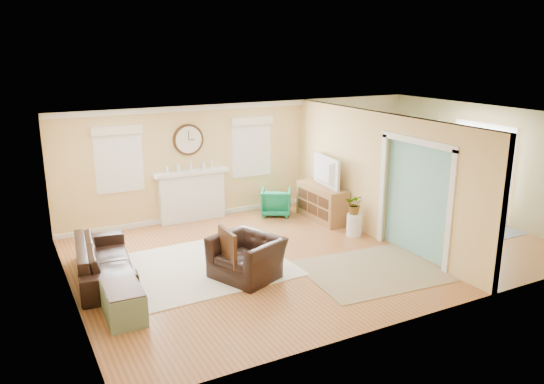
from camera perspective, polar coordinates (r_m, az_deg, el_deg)
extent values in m
plane|color=brown|center=(10.50, 4.66, -6.17)|extent=(9.00, 9.00, 0.00)
cube|color=#E7B972|center=(12.66, -2.51, 3.74)|extent=(9.00, 0.02, 2.60)
cube|color=#E7B972|center=(7.85, 16.68, -4.21)|extent=(9.00, 0.02, 2.60)
cube|color=#E7B972|center=(8.63, -21.30, -2.86)|extent=(0.02, 6.00, 2.60)
cube|color=#E7B972|center=(13.03, 21.78, 2.99)|extent=(0.02, 6.00, 2.60)
cube|color=white|center=(9.85, 4.99, 8.05)|extent=(9.00, 6.00, 0.02)
cube|color=#E7B972|center=(12.04, 7.27, 3.03)|extent=(0.12, 3.20, 2.60)
cube|color=#E7B972|center=(9.23, 21.22, -1.70)|extent=(0.12, 1.00, 2.60)
cube|color=#E7B972|center=(9.94, 15.79, 6.43)|extent=(0.12, 1.80, 0.40)
cube|color=white|center=(10.81, 11.77, 0.33)|extent=(0.04, 0.12, 2.20)
cube|color=white|center=(9.56, 18.60, -2.15)|extent=(0.04, 0.12, 2.20)
cube|color=white|center=(9.92, 15.41, 5.27)|extent=(0.04, 1.92, 0.12)
cube|color=#78B4AE|center=(11.00, 11.73, 1.66)|extent=(0.02, 6.00, 2.60)
cube|color=white|center=(12.18, -8.61, -0.52)|extent=(1.50, 0.24, 1.10)
cube|color=white|center=(12.01, -8.67, 2.11)|extent=(1.70, 0.30, 0.08)
cube|color=black|center=(12.28, -8.76, -0.63)|extent=(0.85, 0.02, 0.75)
cube|color=gold|center=(12.20, -8.57, -1.12)|extent=(0.85, 0.02, 0.62)
cylinder|color=#4E2D16|center=(11.98, -9.00, 5.58)|extent=(0.70, 0.06, 0.70)
cylinder|color=silver|center=(11.94, -8.95, 5.56)|extent=(0.60, 0.01, 0.60)
cube|color=black|center=(11.92, -8.96, 6.03)|extent=(0.02, 0.01, 0.20)
cube|color=black|center=(11.96, -8.67, 5.58)|extent=(0.12, 0.01, 0.02)
cube|color=white|center=(11.64, -16.19, 3.38)|extent=(0.90, 0.03, 1.30)
cube|color=white|center=(11.62, -16.16, 3.35)|extent=(1.00, 0.04, 1.40)
cube|color=#F1E7CC|center=(11.47, -16.35, 6.40)|extent=(1.05, 0.10, 0.18)
cube|color=white|center=(12.61, -2.27, 4.86)|extent=(0.90, 0.03, 1.30)
cube|color=white|center=(12.59, -2.21, 4.84)|extent=(1.00, 0.04, 1.40)
cube|color=#F1E7CC|center=(12.45, -2.16, 7.66)|extent=(1.05, 0.10, 0.18)
cube|color=white|center=(13.05, 21.60, 2.12)|extent=(0.03, 1.60, 2.10)
cube|color=white|center=(13.03, 21.52, 2.11)|extent=(0.03, 1.70, 2.20)
cylinder|color=gold|center=(11.75, 17.50, 7.84)|extent=(0.02, 0.02, 0.30)
sphere|color=white|center=(11.79, 17.40, 6.64)|extent=(0.30, 0.30, 0.30)
cube|color=#F1E7CC|center=(9.77, -7.34, -7.89)|extent=(3.01, 2.63, 0.02)
cube|color=tan|center=(9.66, 10.65, -8.33)|extent=(2.47, 2.08, 0.01)
cube|color=slate|center=(12.56, 16.87, -3.12)|extent=(2.46, 3.08, 0.01)
imported|color=black|center=(9.56, -17.61, -6.97)|extent=(1.12, 2.33, 0.66)
imported|color=black|center=(9.16, -2.74, -7.04)|extent=(1.31, 1.39, 0.71)
imported|color=#0D7355|center=(12.49, 0.44, -1.05)|extent=(0.93, 0.94, 0.63)
cube|color=gray|center=(8.16, -15.67, -11.47)|extent=(0.55, 0.88, 0.48)
cube|color=#4E2D16|center=(8.05, -15.80, -9.88)|extent=(0.53, 0.83, 0.02)
cube|color=#A1764D|center=(12.17, 5.37, -1.15)|extent=(0.49, 1.46, 0.80)
cube|color=#4E2D16|center=(11.65, 5.53, -1.14)|extent=(0.01, 0.39, 0.22)
cube|color=#4E2D16|center=(11.73, 5.50, -2.41)|extent=(0.01, 0.39, 0.22)
cube|color=#4E2D16|center=(12.00, 4.39, -0.62)|extent=(0.01, 0.39, 0.22)
cube|color=#4E2D16|center=(12.08, 4.37, -1.85)|extent=(0.01, 0.39, 0.22)
cube|color=#4E2D16|center=(12.36, 3.32, -0.13)|extent=(0.01, 0.39, 0.22)
cube|color=#4E2D16|center=(12.43, 3.30, -1.33)|extent=(0.01, 0.39, 0.22)
imported|color=black|center=(11.97, 5.37, 2.23)|extent=(0.29, 1.19, 0.68)
cylinder|color=white|center=(11.28, 8.83, -3.49)|extent=(0.32, 0.32, 0.47)
imported|color=#337F33|center=(11.15, 8.93, -1.31)|extent=(0.51, 0.51, 0.43)
imported|color=#4E2D16|center=(12.48, 16.97, -1.87)|extent=(0.97, 1.69, 0.59)
cube|color=slate|center=(13.22, 14.11, -0.07)|extent=(0.47, 0.47, 0.05)
cube|color=slate|center=(13.16, 14.17, 0.94)|extent=(0.41, 0.12, 0.48)
cylinder|color=black|center=(13.51, 13.92, -0.75)|extent=(0.03, 0.03, 0.40)
cylinder|color=black|center=(13.32, 15.03, -1.06)|extent=(0.03, 0.03, 0.40)
cylinder|color=black|center=(13.25, 13.05, -1.00)|extent=(0.03, 0.03, 0.40)
cylinder|color=black|center=(13.06, 14.17, -1.31)|extent=(0.03, 0.03, 0.40)
cube|color=slate|center=(11.75, 20.85, -2.55)|extent=(0.48, 0.48, 0.05)
cube|color=slate|center=(11.68, 20.96, -1.42)|extent=(0.41, 0.13, 0.48)
cylinder|color=black|center=(11.60, 20.57, -3.96)|extent=(0.03, 0.03, 0.41)
cylinder|color=black|center=(11.84, 19.63, -3.47)|extent=(0.03, 0.03, 0.41)
cylinder|color=black|center=(11.79, 21.86, -3.78)|extent=(0.03, 0.03, 0.41)
cylinder|color=black|center=(12.03, 20.91, -3.30)|extent=(0.03, 0.03, 0.41)
cube|color=white|center=(11.94, 14.65, -1.46)|extent=(0.50, 0.50, 0.05)
cube|color=white|center=(11.86, 14.74, -0.19)|extent=(0.09, 0.46, 0.55)
cylinder|color=black|center=(12.00, 13.31, -2.59)|extent=(0.03, 0.03, 0.46)
cylinder|color=black|center=(12.26, 14.53, -2.29)|extent=(0.03, 0.03, 0.46)
cylinder|color=black|center=(11.76, 14.61, -3.05)|extent=(0.03, 0.03, 0.46)
cylinder|color=black|center=(12.03, 15.82, -2.73)|extent=(0.03, 0.03, 0.46)
cube|color=slate|center=(12.96, 18.75, -0.84)|extent=(0.44, 0.44, 0.05)
cube|color=slate|center=(12.90, 18.84, 0.14)|extent=(0.11, 0.39, 0.46)
cylinder|color=black|center=(13.06, 19.62, -1.80)|extent=(0.03, 0.03, 0.39)
cylinder|color=black|center=(12.81, 18.83, -2.05)|extent=(0.03, 0.03, 0.39)
cylinder|color=black|center=(13.23, 18.51, -1.49)|extent=(0.03, 0.03, 0.39)
cylinder|color=black|center=(12.98, 17.71, -1.73)|extent=(0.03, 0.03, 0.39)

